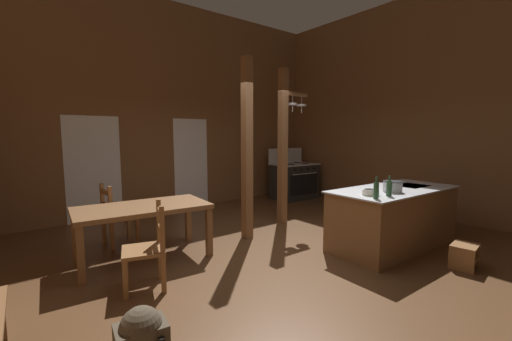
{
  "coord_description": "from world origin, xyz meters",
  "views": [
    {
      "loc": [
        -2.99,
        -3.29,
        1.7
      ],
      "look_at": [
        -0.05,
        0.48,
        1.15
      ],
      "focal_mm": 22.39,
      "sensor_mm": 36.0,
      "label": 1
    }
  ],
  "objects_px": {
    "step_stool": "(465,254)",
    "ladderback_chair_near_window": "(117,216)",
    "kitchen_island": "(393,217)",
    "stockpot_on_counter": "(393,186)",
    "stove_range": "(294,180)",
    "dining_table": "(143,212)",
    "bottle_tall_on_counter": "(376,190)",
    "ladderback_chair_by_post": "(148,248)",
    "mixing_bowl_on_counter": "(370,192)",
    "bottle_short_on_counter": "(389,188)"
  },
  "relations": [
    {
      "from": "kitchen_island",
      "to": "stockpot_on_counter",
      "type": "height_order",
      "value": "stockpot_on_counter"
    },
    {
      "from": "ladderback_chair_by_post",
      "to": "mixing_bowl_on_counter",
      "type": "height_order",
      "value": "mixing_bowl_on_counter"
    },
    {
      "from": "ladderback_chair_by_post",
      "to": "bottle_short_on_counter",
      "type": "bearing_deg",
      "value": -23.91
    },
    {
      "from": "dining_table",
      "to": "stockpot_on_counter",
      "type": "height_order",
      "value": "stockpot_on_counter"
    },
    {
      "from": "mixing_bowl_on_counter",
      "to": "bottle_tall_on_counter",
      "type": "height_order",
      "value": "bottle_tall_on_counter"
    },
    {
      "from": "ladderback_chair_by_post",
      "to": "step_stool",
      "type": "bearing_deg",
      "value": -30.12
    },
    {
      "from": "dining_table",
      "to": "bottle_tall_on_counter",
      "type": "relative_size",
      "value": 6.33
    },
    {
      "from": "ladderback_chair_near_window",
      "to": "stockpot_on_counter",
      "type": "xyz_separation_m",
      "value": [
        3.0,
        -2.75,
        0.51
      ]
    },
    {
      "from": "ladderback_chair_near_window",
      "to": "bottle_tall_on_counter",
      "type": "bearing_deg",
      "value": -50.44
    },
    {
      "from": "dining_table",
      "to": "ladderback_chair_by_post",
      "type": "height_order",
      "value": "ladderback_chair_by_post"
    },
    {
      "from": "dining_table",
      "to": "ladderback_chair_near_window",
      "type": "bearing_deg",
      "value": 99.9
    },
    {
      "from": "ladderback_chair_near_window",
      "to": "ladderback_chair_by_post",
      "type": "relative_size",
      "value": 1.0
    },
    {
      "from": "kitchen_island",
      "to": "stockpot_on_counter",
      "type": "bearing_deg",
      "value": -156.7
    },
    {
      "from": "stove_range",
      "to": "step_stool",
      "type": "bearing_deg",
      "value": -107.54
    },
    {
      "from": "bottle_short_on_counter",
      "to": "kitchen_island",
      "type": "bearing_deg",
      "value": 22.64
    },
    {
      "from": "kitchen_island",
      "to": "ladderback_chair_near_window",
      "type": "relative_size",
      "value": 2.3
    },
    {
      "from": "kitchen_island",
      "to": "bottle_short_on_counter",
      "type": "height_order",
      "value": "bottle_short_on_counter"
    },
    {
      "from": "step_stool",
      "to": "bottle_short_on_counter",
      "type": "bearing_deg",
      "value": 129.46
    },
    {
      "from": "kitchen_island",
      "to": "dining_table",
      "type": "bearing_deg",
      "value": 150.01
    },
    {
      "from": "kitchen_island",
      "to": "dining_table",
      "type": "height_order",
      "value": "kitchen_island"
    },
    {
      "from": "dining_table",
      "to": "mixing_bowl_on_counter",
      "type": "height_order",
      "value": "mixing_bowl_on_counter"
    },
    {
      "from": "kitchen_island",
      "to": "bottle_tall_on_counter",
      "type": "xyz_separation_m",
      "value": [
        -0.92,
        -0.25,
        0.56
      ]
    },
    {
      "from": "stockpot_on_counter",
      "to": "stove_range",
      "type": "bearing_deg",
      "value": 65.14
    },
    {
      "from": "kitchen_island",
      "to": "stove_range",
      "type": "bearing_deg",
      "value": 68.45
    },
    {
      "from": "bottle_tall_on_counter",
      "to": "kitchen_island",
      "type": "bearing_deg",
      "value": 15.37
    },
    {
      "from": "mixing_bowl_on_counter",
      "to": "stockpot_on_counter",
      "type": "bearing_deg",
      "value": -6.24
    },
    {
      "from": "ladderback_chair_by_post",
      "to": "mixing_bowl_on_counter",
      "type": "relative_size",
      "value": 4.4
    },
    {
      "from": "kitchen_island",
      "to": "bottle_tall_on_counter",
      "type": "distance_m",
      "value": 1.11
    },
    {
      "from": "kitchen_island",
      "to": "stove_range",
      "type": "distance_m",
      "value": 3.8
    },
    {
      "from": "ladderback_chair_near_window",
      "to": "mixing_bowl_on_counter",
      "type": "bearing_deg",
      "value": -46.85
    },
    {
      "from": "dining_table",
      "to": "ladderback_chair_by_post",
      "type": "relative_size",
      "value": 1.86
    },
    {
      "from": "ladderback_chair_near_window",
      "to": "stove_range",
      "type": "bearing_deg",
      "value": 11.0
    },
    {
      "from": "stove_range",
      "to": "ladderback_chair_by_post",
      "type": "bearing_deg",
      "value": -151.77
    },
    {
      "from": "mixing_bowl_on_counter",
      "to": "dining_table",
      "type": "bearing_deg",
      "value": 141.51
    },
    {
      "from": "ladderback_chair_near_window",
      "to": "bottle_short_on_counter",
      "type": "bearing_deg",
      "value": -47.23
    },
    {
      "from": "stove_range",
      "to": "stockpot_on_counter",
      "type": "bearing_deg",
      "value": -114.86
    },
    {
      "from": "ladderback_chair_near_window",
      "to": "dining_table",
      "type": "bearing_deg",
      "value": -80.1
    },
    {
      "from": "step_stool",
      "to": "bottle_short_on_counter",
      "type": "height_order",
      "value": "bottle_short_on_counter"
    },
    {
      "from": "stove_range",
      "to": "bottle_short_on_counter",
      "type": "height_order",
      "value": "stove_range"
    },
    {
      "from": "step_stool",
      "to": "mixing_bowl_on_counter",
      "type": "distance_m",
      "value": 1.39
    },
    {
      "from": "dining_table",
      "to": "stockpot_on_counter",
      "type": "xyz_separation_m",
      "value": [
        2.86,
        -1.95,
        0.32
      ]
    },
    {
      "from": "bottle_tall_on_counter",
      "to": "bottle_short_on_counter",
      "type": "distance_m",
      "value": 0.29
    },
    {
      "from": "step_stool",
      "to": "ladderback_chair_by_post",
      "type": "xyz_separation_m",
      "value": [
        -3.36,
        1.95,
        0.27
      ]
    },
    {
      "from": "step_stool",
      "to": "kitchen_island",
      "type": "bearing_deg",
      "value": 88.07
    },
    {
      "from": "step_stool",
      "to": "ladderback_chair_near_window",
      "type": "height_order",
      "value": "ladderback_chair_near_window"
    },
    {
      "from": "kitchen_island",
      "to": "step_stool",
      "type": "distance_m",
      "value": 1.02
    },
    {
      "from": "step_stool",
      "to": "bottle_tall_on_counter",
      "type": "bearing_deg",
      "value": 140.49
    },
    {
      "from": "dining_table",
      "to": "mixing_bowl_on_counter",
      "type": "distance_m",
      "value": 3.07
    },
    {
      "from": "step_stool",
      "to": "ladderback_chair_near_window",
      "type": "bearing_deg",
      "value": 132.13
    },
    {
      "from": "stove_range",
      "to": "dining_table",
      "type": "bearing_deg",
      "value": -159.4
    }
  ]
}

